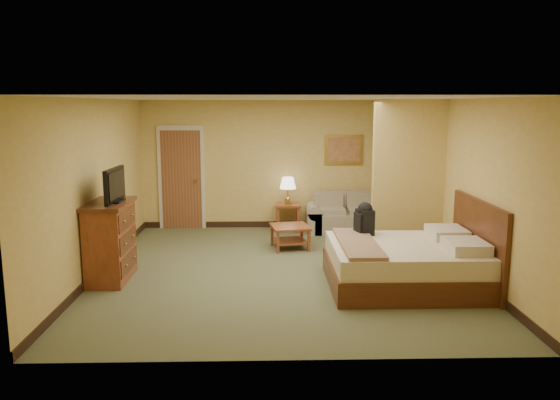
{
  "coord_description": "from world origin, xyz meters",
  "views": [
    {
      "loc": [
        -0.24,
        -8.07,
        2.51
      ],
      "look_at": [
        -0.01,
        0.6,
        0.99
      ],
      "focal_mm": 35.0,
      "sensor_mm": 36.0,
      "label": 1
    }
  ],
  "objects_px": {
    "dresser": "(110,241)",
    "bed": "(413,263)",
    "loveseat": "(345,219)",
    "coffee_table": "(290,232)"
  },
  "relations": [
    {
      "from": "dresser",
      "to": "bed",
      "type": "relative_size",
      "value": 0.52
    },
    {
      "from": "loveseat",
      "to": "coffee_table",
      "type": "height_order",
      "value": "loveseat"
    },
    {
      "from": "coffee_table",
      "to": "bed",
      "type": "distance_m",
      "value": 2.62
    },
    {
      "from": "coffee_table",
      "to": "dresser",
      "type": "distance_m",
      "value": 3.16
    },
    {
      "from": "loveseat",
      "to": "bed",
      "type": "distance_m",
      "value": 3.38
    },
    {
      "from": "loveseat",
      "to": "dresser",
      "type": "relative_size",
      "value": 1.36
    },
    {
      "from": "dresser",
      "to": "bed",
      "type": "bearing_deg",
      "value": -5.01
    },
    {
      "from": "dresser",
      "to": "bed",
      "type": "distance_m",
      "value": 4.31
    },
    {
      "from": "loveseat",
      "to": "dresser",
      "type": "bearing_deg",
      "value": -142.21
    },
    {
      "from": "dresser",
      "to": "loveseat",
      "type": "bearing_deg",
      "value": 37.79
    }
  ]
}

